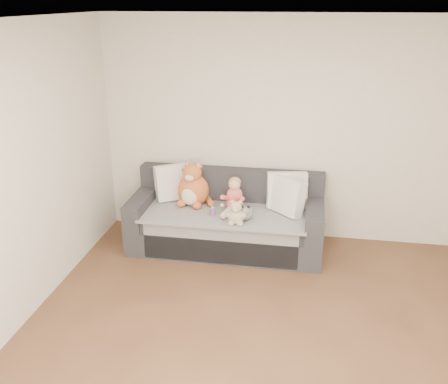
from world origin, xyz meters
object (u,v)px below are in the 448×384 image
object	(u,v)px
toddler	(234,197)
teddy_bear	(236,214)
sofa	(227,221)
sippy_cup	(213,210)
plush_cat	(193,187)

from	to	relation	value
toddler	teddy_bear	size ratio (longest dim) A/B	1.45
sofa	sippy_cup	xyz separation A→B (m)	(-0.12, -0.21, 0.22)
teddy_bear	sippy_cup	world-z (taller)	teddy_bear
toddler	teddy_bear	bearing A→B (deg)	-74.90
sippy_cup	plush_cat	bearing A→B (deg)	135.43
teddy_bear	sippy_cup	distance (m)	0.35
plush_cat	toddler	bearing A→B (deg)	-5.79
sofa	plush_cat	world-z (taller)	plush_cat
sofa	teddy_bear	size ratio (longest dim) A/B	7.91
toddler	teddy_bear	distance (m)	0.36
sofa	plush_cat	size ratio (longest dim) A/B	3.90
sofa	teddy_bear	xyz separation A→B (m)	(0.17, -0.40, 0.27)
toddler	teddy_bear	xyz separation A→B (m)	(0.08, -0.35, -0.06)
sofa	teddy_bear	world-z (taller)	sofa
toddler	plush_cat	world-z (taller)	plush_cat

